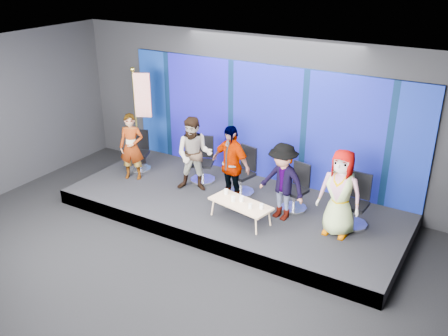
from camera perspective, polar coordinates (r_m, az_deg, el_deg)
The scene contains 21 objects.
ground at distance 8.82m, azimuth -7.24°, elevation -12.01°, with size 10.00×10.00×0.00m, color black.
room_walls at distance 7.67m, azimuth -8.16°, elevation 2.91°, with size 10.02×8.02×3.51m.
riser at distance 10.50m, azimuth 1.07°, elevation -4.56°, with size 7.00×3.00×0.30m, color black.
backdrop at distance 11.10m, azimuth 4.87°, elevation 5.14°, with size 7.00×0.08×2.60m, color navy.
chair_a at distance 11.98m, azimuth -9.60°, elevation 1.24°, with size 0.70×0.70×0.94m.
panelist_a at distance 11.37m, azimuth -10.51°, elevation 2.39°, with size 0.55×0.36×1.52m, color black.
chair_b at distance 11.24m, azimuth -2.40°, elevation 0.16°, with size 0.74×0.74×1.01m.
panelist_b at distance 10.62m, azimuth -3.42°, elevation 1.55°, with size 0.80×0.62×1.64m, color black.
chair_c at distance 10.65m, azimuth 2.15°, elevation -1.18°, with size 0.70×0.70×1.03m.
panelist_c at distance 10.06m, azimuth 0.75°, elevation 0.36°, with size 0.98×0.41×1.67m, color black.
chair_d at distance 10.11m, azimuth 8.21°, elevation -3.02°, with size 0.64×0.64×0.95m.
panelist_d at distance 9.54m, azimuth 6.67°, elevation -1.57°, with size 1.00×0.57×1.54m, color black.
chair_e at distance 9.75m, azimuth 14.72°, elevation -4.54°, with size 0.60×0.60×1.02m.
panelist_e at distance 9.16m, azimuth 13.14°, elevation -2.82°, with size 0.81×0.52×1.65m, color black.
coffee_table at distance 9.57m, azimuth 1.92°, elevation -4.14°, with size 1.32×0.75×0.38m.
mug_a at distance 9.86m, azimuth 0.24°, elevation -2.71°, with size 0.08×0.08×0.10m, color silver.
mug_b at distance 9.59m, azimuth 1.06°, elevation -3.55°, with size 0.08×0.08×0.10m, color silver.
mug_c at distance 9.59m, azimuth 2.02°, elevation -3.54°, with size 0.09×0.09×0.10m, color silver.
mug_d at distance 9.35m, azimuth 3.01°, elevation -4.36°, with size 0.08×0.08×0.09m, color silver.
mug_e at distance 9.35m, azimuth 4.32°, elevation -4.39°, with size 0.08×0.08×0.09m, color silver.
flag_stand at distance 11.95m, azimuth -9.50°, elevation 6.05°, with size 0.53×0.34×2.38m.
Camera 1 is at (4.57, -5.53, 5.12)m, focal length 40.00 mm.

